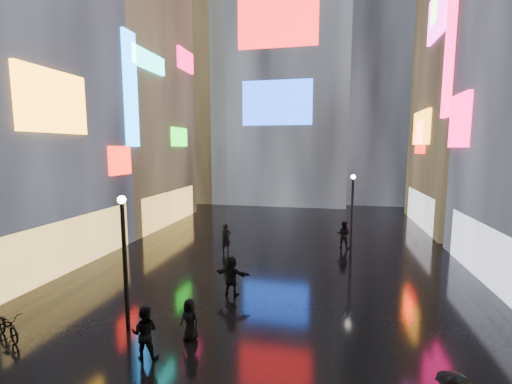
% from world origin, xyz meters
% --- Properties ---
extents(ground, '(140.00, 140.00, 0.00)m').
position_xyz_m(ground, '(0.00, 20.00, 0.00)').
color(ground, black).
rests_on(ground, ground).
extents(building_left_far, '(10.28, 12.00, 22.00)m').
position_xyz_m(building_left_far, '(-15.98, 26.00, 10.98)').
color(building_left_far, black).
rests_on(building_left_far, ground).
extents(building_right_far, '(10.28, 12.00, 28.00)m').
position_xyz_m(building_right_far, '(15.98, 30.00, 13.98)').
color(building_right_far, black).
rests_on(building_right_far, ground).
extents(tower_main, '(16.00, 14.20, 42.00)m').
position_xyz_m(tower_main, '(-3.00, 43.97, 21.01)').
color(tower_main, black).
rests_on(tower_main, ground).
extents(tower_flank_right, '(12.00, 12.00, 34.00)m').
position_xyz_m(tower_flank_right, '(9.00, 46.00, 17.00)').
color(tower_flank_right, black).
rests_on(tower_flank_right, ground).
extents(tower_flank_left, '(10.00, 10.00, 26.00)m').
position_xyz_m(tower_flank_left, '(-14.00, 42.00, 13.00)').
color(tower_flank_left, black).
rests_on(tower_flank_left, ground).
extents(lamp_near, '(0.30, 0.30, 5.20)m').
position_xyz_m(lamp_near, '(-4.21, 8.45, 2.94)').
color(lamp_near, black).
rests_on(lamp_near, ground).
extents(lamp_far, '(0.30, 0.30, 5.20)m').
position_xyz_m(lamp_far, '(4.61, 20.41, 2.94)').
color(lamp_far, black).
rests_on(lamp_far, ground).
extents(pedestrian_1, '(1.01, 0.86, 1.79)m').
position_xyz_m(pedestrian_1, '(-2.66, 7.04, 0.90)').
color(pedestrian_1, black).
rests_on(pedestrian_1, ground).
extents(pedestrian_4, '(0.85, 0.68, 1.53)m').
position_xyz_m(pedestrian_4, '(-1.66, 8.39, 0.77)').
color(pedestrian_4, black).
rests_on(pedestrian_4, ground).
extents(pedestrian_5, '(1.79, 0.76, 1.87)m').
position_xyz_m(pedestrian_5, '(-1.27, 12.38, 0.94)').
color(pedestrian_5, black).
rests_on(pedestrian_5, ground).
extents(pedestrian_6, '(0.81, 0.83, 1.92)m').
position_xyz_m(pedestrian_6, '(-3.48, 18.66, 0.96)').
color(pedestrian_6, black).
rests_on(pedestrian_6, ground).
extents(pedestrian_7, '(1.08, 0.95, 1.89)m').
position_xyz_m(pedestrian_7, '(4.16, 21.42, 0.94)').
color(pedestrian_7, black).
rests_on(pedestrian_7, ground).
extents(umbrella_2, '(1.28, 1.28, 0.82)m').
position_xyz_m(umbrella_2, '(-1.66, 8.39, 1.94)').
color(umbrella_2, black).
rests_on(umbrella_2, pedestrian_4).
extents(bicycle, '(1.99, 1.38, 0.99)m').
position_xyz_m(bicycle, '(-8.20, 7.06, 0.50)').
color(bicycle, black).
rests_on(bicycle, ground).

